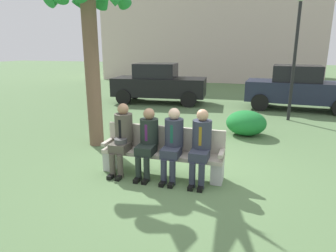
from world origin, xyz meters
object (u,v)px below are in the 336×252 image
(seated_man_centerleft, at_px, (148,139))
(seated_man_centerright, at_px, (173,140))
(park_bench, at_px, (163,152))
(palm_tree_tall, at_px, (88,5))
(seated_man_leftmost, at_px, (122,135))
(parked_car_near, at_px, (159,83))
(parked_car_far, at_px, (299,88))
(building_backdrop, at_px, (213,18))
(street_lamp, at_px, (296,46))
(shrub_near_bench, at_px, (246,123))
(seated_man_rightmost, at_px, (201,142))

(seated_man_centerleft, distance_m, seated_man_centerright, 0.48)
(park_bench, bearing_deg, palm_tree_tall, 150.33)
(seated_man_leftmost, xyz_separation_m, parked_car_near, (-1.68, 7.20, 0.10))
(palm_tree_tall, xyz_separation_m, parked_car_near, (-0.34, 5.87, -2.41))
(seated_man_centerright, relative_size, parked_car_far, 0.32)
(seated_man_centerleft, bearing_deg, palm_tree_tall, 144.31)
(park_bench, relative_size, building_backdrop, 0.15)
(seated_man_centerright, bearing_deg, palm_tree_tall, 150.35)
(street_lamp, bearing_deg, shrub_near_bench, -120.44)
(seated_man_leftmost, height_order, parked_car_far, parked_car_far)
(seated_man_rightmost, distance_m, street_lamp, 5.98)
(seated_man_centerleft, relative_size, seated_man_centerright, 0.98)
(seated_man_centerright, bearing_deg, parked_car_near, 110.36)
(seated_man_centerright, bearing_deg, shrub_near_bench, 70.24)
(seated_man_centerright, distance_m, palm_tree_tall, 3.69)
(seated_man_centerleft, height_order, parked_car_near, parked_car_near)
(park_bench, bearing_deg, shrub_near_bench, 65.87)
(park_bench, distance_m, seated_man_centerright, 0.39)
(parked_car_near, bearing_deg, seated_man_leftmost, -76.90)
(park_bench, xyz_separation_m, parked_car_far, (3.13, 7.23, 0.40))
(seated_man_leftmost, relative_size, seated_man_centerleft, 1.05)
(shrub_near_bench, height_order, building_backdrop, building_backdrop)
(parked_car_near, bearing_deg, parked_car_far, 1.65)
(seated_man_centerleft, bearing_deg, parked_car_near, 106.93)
(palm_tree_tall, distance_m, building_backdrop, 17.61)
(seated_man_centerright, height_order, building_backdrop, building_backdrop)
(seated_man_rightmost, distance_m, building_backdrop, 19.45)
(seated_man_leftmost, xyz_separation_m, parked_car_far, (3.90, 7.36, 0.10))
(seated_man_centerright, distance_m, street_lamp, 6.17)
(seated_man_centerright, relative_size, street_lamp, 0.33)
(seated_man_rightmost, distance_m, parked_car_near, 7.87)
(park_bench, xyz_separation_m, seated_man_centerright, (0.23, -0.13, 0.29))
(park_bench, height_order, parked_car_far, parked_car_far)
(palm_tree_tall, bearing_deg, park_bench, -29.67)
(shrub_near_bench, relative_size, parked_car_far, 0.27)
(parked_car_near, bearing_deg, palm_tree_tall, -86.72)
(seated_man_leftmost, bearing_deg, seated_man_centerright, 0.16)
(seated_man_leftmost, distance_m, parked_car_near, 7.39)
(seated_man_centerleft, xyz_separation_m, seated_man_centerright, (0.48, 0.00, 0.02))
(seated_man_rightmost, bearing_deg, street_lamp, 70.36)
(seated_man_centerleft, height_order, shrub_near_bench, seated_man_centerleft)
(seated_man_centerleft, bearing_deg, shrub_near_bench, 63.13)
(street_lamp, bearing_deg, park_bench, -116.81)
(shrub_near_bench, bearing_deg, parked_car_near, 134.15)
(shrub_near_bench, height_order, parked_car_far, parked_car_far)
(seated_man_rightmost, relative_size, street_lamp, 0.33)
(palm_tree_tall, relative_size, parked_car_far, 1.15)
(street_lamp, relative_size, building_backdrop, 0.25)
(seated_man_leftmost, xyz_separation_m, seated_man_rightmost, (1.51, 0.00, -0.01))
(park_bench, height_order, parked_car_near, parked_car_near)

